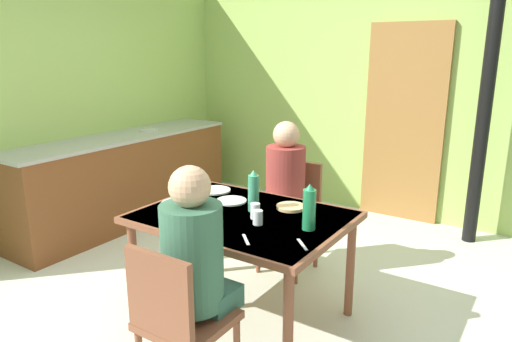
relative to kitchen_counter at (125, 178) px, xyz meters
name	(u,v)px	position (x,y,z in m)	size (l,w,h in m)	color
ground_plane	(218,299)	(1.79, -0.75, -0.45)	(6.47, 6.47, 0.00)	beige
wall_back	(358,93)	(1.79, 1.74, 0.83)	(4.44, 0.10, 2.57)	#9ABC5B
wall_left	(87,96)	(-0.33, -0.13, 0.83)	(0.10, 3.73, 2.57)	#9ABD5D
door_wooden	(404,124)	(2.33, 1.66, 0.55)	(0.80, 0.05, 2.00)	olive
stove_pipe_column	(485,103)	(3.09, 1.39, 0.83)	(0.12, 0.12, 2.57)	black
kitchen_counter	(125,178)	(0.00, 0.00, 0.00)	(0.61, 2.52, 0.91)	brown
dining_table	(243,225)	(2.07, -0.83, 0.21)	(1.28, 0.97, 0.73)	brown
chair_near_diner	(177,319)	(2.27, -1.67, 0.05)	(0.40, 0.40, 0.87)	brown
chair_far_diner	(293,209)	(1.97, 0.00, 0.05)	(0.40, 0.40, 0.87)	brown
person_near_diner	(194,253)	(2.27, -1.53, 0.33)	(0.30, 0.37, 0.77)	#305D4D
person_far_diner	(285,179)	(1.97, -0.13, 0.33)	(0.30, 0.37, 0.77)	brown
water_bottle_green_near	(254,192)	(2.09, -0.74, 0.40)	(0.07, 0.07, 0.27)	#38916A
water_bottle_green_far	(309,208)	(2.53, -0.83, 0.40)	(0.08, 0.08, 0.27)	#1D7945
serving_bowl_center	(206,222)	(2.01, -1.12, 0.30)	(0.17, 0.17, 0.06)	beige
dinner_plate_near_left	(231,201)	(1.86, -0.67, 0.28)	(0.21, 0.21, 0.01)	white
dinner_plate_near_right	(177,203)	(1.58, -0.91, 0.28)	(0.21, 0.21, 0.01)	white
dinner_plate_far_center	(194,213)	(1.81, -1.00, 0.28)	(0.22, 0.22, 0.01)	white
dinner_plate_far_side	(215,190)	(1.61, -0.54, 0.28)	(0.23, 0.23, 0.01)	white
drinking_glass_by_near_diner	(258,217)	(2.24, -0.93, 0.32)	(0.06, 0.06, 0.09)	silver
drinking_glass_by_far_diner	(255,211)	(2.18, -0.85, 0.32)	(0.06, 0.06, 0.10)	silver
bread_plate_sliced	(291,207)	(2.27, -0.57, 0.29)	(0.19, 0.19, 0.02)	#DBB77A
cutlery_knife_near	(302,245)	(2.61, -1.05, 0.28)	(0.15, 0.02, 0.00)	silver
cutlery_fork_near	(246,240)	(2.32, -1.16, 0.28)	(0.15, 0.02, 0.00)	silver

